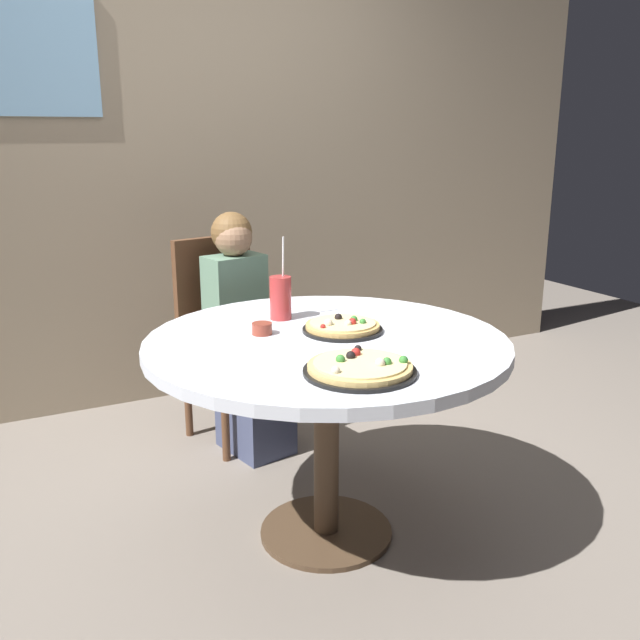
{
  "coord_description": "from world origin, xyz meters",
  "views": [
    {
      "loc": [
        -1.02,
        -1.97,
        1.42
      ],
      "look_at": [
        0.0,
        0.05,
        0.8
      ],
      "focal_mm": 38.5,
      "sensor_mm": 36.0,
      "label": 1
    }
  ],
  "objects_px": {
    "dining_table": "(327,365)",
    "diner_child": "(245,346)",
    "pizza_veggie": "(360,368)",
    "chair_wooden": "(225,328)",
    "soda_cup": "(281,298)",
    "pizza_cheese": "(343,327)",
    "sauce_bowl": "(262,329)"
  },
  "relations": [
    {
      "from": "soda_cup",
      "to": "diner_child",
      "type": "bearing_deg",
      "value": 84.08
    },
    {
      "from": "chair_wooden",
      "to": "soda_cup",
      "type": "distance_m",
      "value": 0.78
    },
    {
      "from": "dining_table",
      "to": "pizza_veggie",
      "type": "bearing_deg",
      "value": -102.19
    },
    {
      "from": "dining_table",
      "to": "pizza_cheese",
      "type": "distance_m",
      "value": 0.15
    },
    {
      "from": "pizza_veggie",
      "to": "sauce_bowl",
      "type": "distance_m",
      "value": 0.51
    },
    {
      "from": "pizza_veggie",
      "to": "diner_child",
      "type": "bearing_deg",
      "value": 85.53
    },
    {
      "from": "pizza_cheese",
      "to": "soda_cup",
      "type": "bearing_deg",
      "value": 116.42
    },
    {
      "from": "dining_table",
      "to": "pizza_veggie",
      "type": "xyz_separation_m",
      "value": [
        -0.08,
        -0.36,
        0.11
      ]
    },
    {
      "from": "diner_child",
      "to": "pizza_veggie",
      "type": "distance_m",
      "value": 1.22
    },
    {
      "from": "dining_table",
      "to": "pizza_cheese",
      "type": "xyz_separation_m",
      "value": [
        0.08,
        0.04,
        0.11
      ]
    },
    {
      "from": "chair_wooden",
      "to": "pizza_cheese",
      "type": "height_order",
      "value": "chair_wooden"
    },
    {
      "from": "pizza_veggie",
      "to": "sauce_bowl",
      "type": "relative_size",
      "value": 4.71
    },
    {
      "from": "pizza_veggie",
      "to": "sauce_bowl",
      "type": "bearing_deg",
      "value": 101.6
    },
    {
      "from": "dining_table",
      "to": "diner_child",
      "type": "relative_size",
      "value": 1.14
    },
    {
      "from": "dining_table",
      "to": "pizza_veggie",
      "type": "distance_m",
      "value": 0.38
    },
    {
      "from": "chair_wooden",
      "to": "dining_table",
      "type": "bearing_deg",
      "value": -88.93
    },
    {
      "from": "chair_wooden",
      "to": "diner_child",
      "type": "xyz_separation_m",
      "value": [
        0.03,
        -0.18,
        -0.05
      ]
    },
    {
      "from": "dining_table",
      "to": "chair_wooden",
      "type": "distance_m",
      "value": 1.02
    },
    {
      "from": "sauce_bowl",
      "to": "pizza_cheese",
      "type": "bearing_deg",
      "value": -19.88
    },
    {
      "from": "pizza_cheese",
      "to": "sauce_bowl",
      "type": "bearing_deg",
      "value": 160.12
    },
    {
      "from": "dining_table",
      "to": "soda_cup",
      "type": "height_order",
      "value": "soda_cup"
    },
    {
      "from": "chair_wooden",
      "to": "soda_cup",
      "type": "xyz_separation_m",
      "value": [
        -0.02,
        -0.72,
        0.3
      ]
    },
    {
      "from": "chair_wooden",
      "to": "sauce_bowl",
      "type": "height_order",
      "value": "chair_wooden"
    },
    {
      "from": "sauce_bowl",
      "to": "chair_wooden",
      "type": "bearing_deg",
      "value": 79.58
    },
    {
      "from": "chair_wooden",
      "to": "pizza_cheese",
      "type": "bearing_deg",
      "value": -83.9
    },
    {
      "from": "diner_child",
      "to": "soda_cup",
      "type": "bearing_deg",
      "value": -95.92
    },
    {
      "from": "pizza_veggie",
      "to": "soda_cup",
      "type": "xyz_separation_m",
      "value": [
        0.04,
        0.65,
        0.06
      ]
    },
    {
      "from": "diner_child",
      "to": "soda_cup",
      "type": "relative_size",
      "value": 3.52
    },
    {
      "from": "chair_wooden",
      "to": "pizza_veggie",
      "type": "relative_size",
      "value": 2.88
    },
    {
      "from": "pizza_cheese",
      "to": "sauce_bowl",
      "type": "height_order",
      "value": "pizza_cheese"
    },
    {
      "from": "dining_table",
      "to": "diner_child",
      "type": "distance_m",
      "value": 0.85
    },
    {
      "from": "diner_child",
      "to": "pizza_veggie",
      "type": "relative_size",
      "value": 3.28
    }
  ]
}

